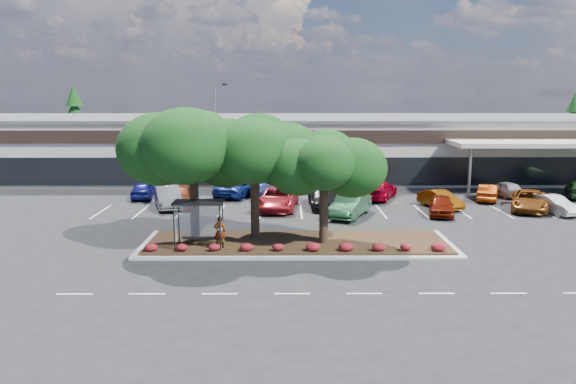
{
  "coord_description": "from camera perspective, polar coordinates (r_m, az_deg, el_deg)",
  "views": [
    {
      "loc": [
        -2.71,
        -27.6,
        8.71
      ],
      "look_at": [
        -2.52,
        7.18,
        2.6
      ],
      "focal_mm": 35.0,
      "sensor_mm": 36.0,
      "label": 1
    }
  ],
  "objects": [
    {
      "name": "car_0",
      "position": [
        44.26,
        -12.1,
        -0.52
      ],
      "size": [
        3.17,
        5.32,
        1.66
      ],
      "primitive_type": "imported",
      "rotation": [
        0.0,
        0.0,
        0.3
      ],
      "color": "#595960",
      "rests_on": "ground"
    },
    {
      "name": "car_6",
      "position": [
        44.76,
        15.21,
        -0.73
      ],
      "size": [
        2.98,
        4.33,
        1.35
      ],
      "primitive_type": "imported",
      "rotation": [
        0.0,
        0.0,
        0.42
      ],
      "color": "#643002",
      "rests_on": "ground"
    },
    {
      "name": "car_4",
      "position": [
        40.42,
        6.34,
        -1.31
      ],
      "size": [
        3.72,
        5.43,
        1.69
      ],
      "primitive_type": "imported",
      "rotation": [
        0.0,
        0.0,
        -0.42
      ],
      "color": "#1A4225",
      "rests_on": "ground"
    },
    {
      "name": "conifer_north_west",
      "position": [
        78.58,
        -20.78,
        6.62
      ],
      "size": [
        4.4,
        4.4,
        10.0
      ],
      "primitive_type": "cone",
      "color": "#0E370F",
      "rests_on": "ground"
    },
    {
      "name": "car_10",
      "position": [
        48.27,
        -5.22,
        0.43
      ],
      "size": [
        4.04,
        5.91,
        1.5
      ],
      "primitive_type": "imported",
      "rotation": [
        0.0,
        0.0,
        2.83
      ],
      "color": "navy",
      "rests_on": "ground"
    },
    {
      "name": "conifer_north_east",
      "position": [
        80.57,
        26.94,
        5.9
      ],
      "size": [
        3.96,
        3.96,
        9.0
      ],
      "primitive_type": "cone",
      "color": "#0E370F",
      "rests_on": "ground"
    },
    {
      "name": "car_7",
      "position": [
        46.0,
        23.33,
        -0.81
      ],
      "size": [
        4.46,
        6.02,
        1.52
      ],
      "primitive_type": "imported",
      "rotation": [
        0.0,
        0.0,
        -0.4
      ],
      "color": "brown",
      "rests_on": "ground"
    },
    {
      "name": "landscape_island",
      "position": [
        32.75,
        0.94,
        -5.23
      ],
      "size": [
        18.0,
        6.0,
        0.26
      ],
      "color": "#ABABA6",
      "rests_on": "ground"
    },
    {
      "name": "car_11",
      "position": [
        46.78,
        -2.6,
        0.25
      ],
      "size": [
        3.41,
        5.2,
        1.64
      ],
      "primitive_type": "imported",
      "rotation": [
        0.0,
        0.0,
        3.47
      ],
      "color": "navy",
      "rests_on": "ground"
    },
    {
      "name": "car_15",
      "position": [
        49.03,
        19.65,
        -0.03
      ],
      "size": [
        2.99,
        4.48,
        1.4
      ],
      "primitive_type": "imported",
      "rotation": [
        0.0,
        0.0,
        2.75
      ],
      "color": "#7E2604",
      "rests_on": "ground"
    },
    {
      "name": "person_waiting",
      "position": [
        31.38,
        -6.95,
        -4.03
      ],
      "size": [
        0.67,
        0.45,
        1.8
      ],
      "primitive_type": "imported",
      "rotation": [
        0.0,
        0.0,
        3.16
      ],
      "color": "#594C47",
      "rests_on": "landscape_island"
    },
    {
      "name": "car_9",
      "position": [
        48.8,
        -14.49,
        0.22
      ],
      "size": [
        2.08,
        4.36,
        1.44
      ],
      "primitive_type": "imported",
      "rotation": [
        0.0,
        0.0,
        3.23
      ],
      "color": "#0E1057",
      "rests_on": "ground"
    },
    {
      "name": "light_pole",
      "position": [
        56.16,
        -7.22,
        5.43
      ],
      "size": [
        1.43,
        0.57,
        9.82
      ],
      "rotation": [
        0.0,
        0.0,
        -0.15
      ],
      "color": "#ABABA6",
      "rests_on": "ground"
    },
    {
      "name": "car_3",
      "position": [
        43.45,
        3.63,
        -0.57
      ],
      "size": [
        2.33,
        5.43,
        1.56
      ],
      "primitive_type": "imported",
      "rotation": [
        0.0,
        0.0,
        0.03
      ],
      "color": "black",
      "rests_on": "ground"
    },
    {
      "name": "car_5",
      "position": [
        42.14,
        15.31,
        -1.32
      ],
      "size": [
        2.68,
        4.54,
        1.45
      ],
      "primitive_type": "imported",
      "rotation": [
        0.0,
        0.0,
        -0.24
      ],
      "color": "#651405",
      "rests_on": "ground"
    },
    {
      "name": "car_13",
      "position": [
        49.6,
        5.88,
        0.66
      ],
      "size": [
        3.43,
        5.43,
        1.47
      ],
      "primitive_type": "imported",
      "rotation": [
        0.0,
        0.0,
        2.85
      ],
      "color": "#6C3809",
      "rests_on": "ground"
    },
    {
      "name": "car_14",
      "position": [
        47.51,
        9.21,
        0.22
      ],
      "size": [
        4.1,
        5.79,
        1.56
      ],
      "primitive_type": "imported",
      "rotation": [
        0.0,
        0.0,
        2.74
      ],
      "color": "maroon",
      "rests_on": "ground"
    },
    {
      "name": "car_16",
      "position": [
        51.46,
        21.2,
        0.3
      ],
      "size": [
        2.56,
        4.21,
        1.34
      ],
      "primitive_type": "imported",
      "rotation": [
        0.0,
        0.0,
        3.41
      ],
      "color": "silver",
      "rests_on": "ground"
    },
    {
      "name": "car_2",
      "position": [
        42.65,
        -1.07,
        -0.67
      ],
      "size": [
        3.46,
        6.32,
        1.68
      ],
      "primitive_type": "imported",
      "rotation": [
        0.0,
        0.0,
        -0.12
      ],
      "color": "maroon",
      "rests_on": "ground"
    },
    {
      "name": "lane_markings",
      "position": [
        39.09,
        3.47,
        -2.92
      ],
      "size": [
        33.12,
        20.06,
        0.01
      ],
      "color": "silver",
      "rests_on": "ground"
    },
    {
      "name": "island_tree_west",
      "position": [
        32.84,
        -9.58,
        1.94
      ],
      "size": [
        7.2,
        7.2,
        7.89
      ],
      "primitive_type": null,
      "color": "#0E370F",
      "rests_on": "landscape_island"
    },
    {
      "name": "retail_store",
      "position": [
        61.82,
        2.27,
        4.8
      ],
      "size": [
        80.4,
        25.2,
        6.25
      ],
      "color": "beige",
      "rests_on": "ground"
    },
    {
      "name": "island_tree_mid",
      "position": [
        33.2,
        -3.4,
        1.65
      ],
      "size": [
        6.6,
        6.6,
        7.32
      ],
      "primitive_type": null,
      "color": "#0E370F",
      "rests_on": "landscape_island"
    },
    {
      "name": "car_8",
      "position": [
        45.6,
        25.38,
        -1.17
      ],
      "size": [
        2.58,
        4.29,
        1.33
      ],
      "primitive_type": "imported",
      "rotation": [
        0.0,
        0.0,
        0.31
      ],
      "color": "silver",
      "rests_on": "ground"
    },
    {
      "name": "car_12",
      "position": [
        49.33,
        4.88,
        0.6
      ],
      "size": [
        2.77,
        4.48,
        1.42
      ],
      "primitive_type": "imported",
      "rotation": [
        0.0,
        0.0,
        3.42
      ],
      "color": "silver",
      "rests_on": "ground"
    },
    {
      "name": "ground",
      "position": [
        29.07,
        5.1,
        -7.51
      ],
      "size": [
        160.0,
        160.0,
        0.0
      ],
      "primitive_type": "plane",
      "color": "black",
      "rests_on": "ground"
    },
    {
      "name": "island_tree_east",
      "position": [
        31.81,
        3.68,
        0.54
      ],
      "size": [
        5.8,
        5.8,
        6.5
      ],
      "primitive_type": null,
      "color": "#0E370F",
      "rests_on": "landscape_island"
    },
    {
      "name": "bus_shelter",
      "position": [
        31.58,
        -9.03,
        -1.86
      ],
      "size": [
        2.75,
        1.55,
        2.59
      ],
      "color": "black",
      "rests_on": "landscape_island"
    },
    {
      "name": "shrub_row",
      "position": [
        30.63,
        1.03,
        -5.57
      ],
      "size": [
        17.0,
        0.8,
        0.5
      ],
      "primitive_type": null,
      "color": "maroon",
      "rests_on": "landscape_island"
    },
    {
      "name": "car_1",
      "position": [
        44.45,
        -10.92,
        -0.39
      ],
      "size": [
        2.44,
        5.19,
        1.71
      ],
      "primitive_type": "imported",
      "rotation": [
        0.0,
        0.0,
        0.08
      ],
      "color": "maroon",
      "rests_on": "ground"
    }
  ]
}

